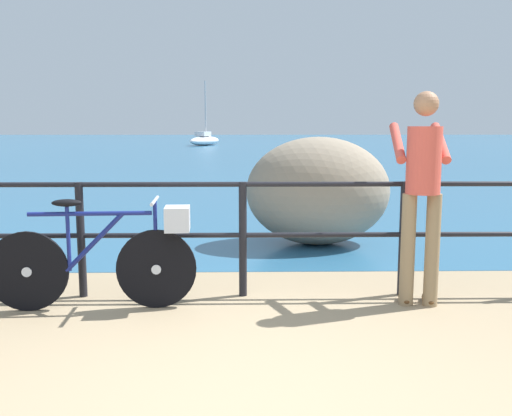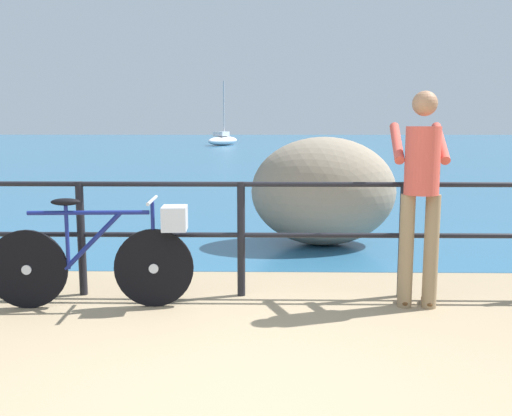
{
  "view_description": "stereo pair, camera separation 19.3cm",
  "coord_description": "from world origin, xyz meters",
  "px_view_note": "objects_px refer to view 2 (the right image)",
  "views": [
    {
      "loc": [
        0.03,
        -2.88,
        1.5
      ],
      "look_at": [
        0.12,
        2.38,
        0.73
      ],
      "focal_mm": 39.39,
      "sensor_mm": 36.0,
      "label": 1
    },
    {
      "loc": [
        0.22,
        -2.88,
        1.5
      ],
      "look_at": [
        0.12,
        2.38,
        0.73
      ],
      "focal_mm": 39.39,
      "sensor_mm": 36.0,
      "label": 2
    }
  ],
  "objects_px": {
    "person_at_railing": "(421,189)",
    "breakwater_boulder_main": "(323,191)",
    "sailboat": "(223,140)",
    "bicycle": "(109,253)"
  },
  "relations": [
    {
      "from": "person_at_railing",
      "to": "breakwater_boulder_main",
      "type": "relative_size",
      "value": 0.98
    },
    {
      "from": "breakwater_boulder_main",
      "to": "person_at_railing",
      "type": "bearing_deg",
      "value": -77.68
    },
    {
      "from": "person_at_railing",
      "to": "sailboat",
      "type": "xyz_separation_m",
      "value": [
        -4.6,
        38.95,
        -0.57
      ]
    },
    {
      "from": "person_at_railing",
      "to": "sailboat",
      "type": "relative_size",
      "value": 0.36
    },
    {
      "from": "person_at_railing",
      "to": "breakwater_boulder_main",
      "type": "xyz_separation_m",
      "value": [
        -0.54,
        2.48,
        -0.31
      ]
    },
    {
      "from": "bicycle",
      "to": "person_at_railing",
      "type": "xyz_separation_m",
      "value": [
        2.57,
        0.06,
        0.53
      ]
    },
    {
      "from": "bicycle",
      "to": "sailboat",
      "type": "relative_size",
      "value": 0.35
    },
    {
      "from": "breakwater_boulder_main",
      "to": "sailboat",
      "type": "height_order",
      "value": "sailboat"
    },
    {
      "from": "person_at_railing",
      "to": "sailboat",
      "type": "bearing_deg",
      "value": 13.07
    },
    {
      "from": "person_at_railing",
      "to": "sailboat",
      "type": "height_order",
      "value": "sailboat"
    }
  ]
}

